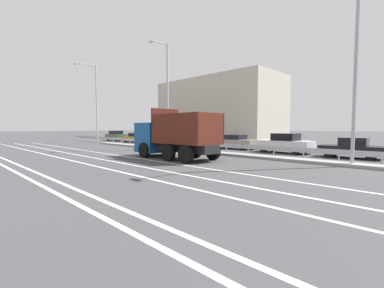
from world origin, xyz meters
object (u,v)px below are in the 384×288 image
object	(u,v)px
street_lamp_1	(166,92)
parked_car_3	(191,140)
parked_car_5	(284,143)
street_lamp_2	(355,53)
median_road_sign	(181,136)
parked_car_4	(236,142)
parked_car_0	(116,136)
parked_car_1	(136,138)
dump_truck	(168,139)
parked_car_2	(160,139)
parked_car_6	(352,148)
street_lamp_0	(95,100)

from	to	relation	value
street_lamp_1	parked_car_3	distance (m)	6.97
parked_car_5	street_lamp_2	bearing A→B (deg)	-129.91
median_road_sign	parked_car_4	bearing A→B (deg)	65.73
street_lamp_1	parked_car_5	bearing A→B (deg)	28.46
parked_car_0	parked_car_1	distance (m)	5.60
parked_car_1	dump_truck	bearing A→B (deg)	-120.64
parked_car_2	parked_car_6	world-z (taller)	parked_car_6
dump_truck	parked_car_4	bearing A→B (deg)	5.50
dump_truck	parked_car_1	size ratio (longest dim) A/B	1.61
parked_car_0	parked_car_2	distance (m)	11.38
parked_car_0	street_lamp_2	bearing A→B (deg)	83.71
street_lamp_2	parked_car_0	distance (m)	34.13
parked_car_0	parked_car_1	bearing A→B (deg)	91.35
street_lamp_1	parked_car_1	xyz separation A→B (m)	(-12.77, 4.96, -4.68)
street_lamp_1	parked_car_6	xyz separation A→B (m)	(14.00, 4.71, -4.66)
street_lamp_0	street_lamp_2	size ratio (longest dim) A/B	0.97
street_lamp_1	parked_car_6	size ratio (longest dim) A/B	2.47
parked_car_5	parked_car_3	bearing A→B (deg)	90.17
street_lamp_1	parked_car_5	world-z (taller)	street_lamp_1
parked_car_5	dump_truck	bearing A→B (deg)	153.78
parked_car_1	parked_car_2	distance (m)	5.78
parked_car_1	parked_car_2	bearing A→B (deg)	-96.78
street_lamp_1	parked_car_4	xyz separation A→B (m)	(4.06, 5.41, -4.65)
parked_car_4	street_lamp_0	bearing A→B (deg)	-74.86
parked_car_2	street_lamp_1	bearing A→B (deg)	60.32
parked_car_0	parked_car_5	world-z (taller)	parked_car_0
median_road_sign	parked_car_2	size ratio (longest dim) A/B	0.55
parked_car_3	parked_car_0	bearing A→B (deg)	-90.09
parked_car_1	street_lamp_0	bearing A→B (deg)	151.09
parked_car_0	parked_car_1	world-z (taller)	parked_car_0
parked_car_4	parked_car_5	size ratio (longest dim) A/B	0.91
parked_car_0	parked_car_5	size ratio (longest dim) A/B	1.03
median_road_sign	street_lamp_1	world-z (taller)	street_lamp_1
parked_car_0	parked_car_4	xyz separation A→B (m)	(22.43, 0.36, -0.09)
street_lamp_1	parked_car_2	distance (m)	9.63
parked_car_0	parked_car_5	xyz separation A→B (m)	(27.49, -0.11, -0.01)
median_road_sign	parked_car_3	xyz separation A→B (m)	(-3.35, 4.68, -0.61)
median_road_sign	parked_car_3	bearing A→B (deg)	125.62
parked_car_0	parked_car_5	bearing A→B (deg)	92.04
parked_car_5	median_road_sign	bearing A→B (deg)	122.49
street_lamp_0	parked_car_3	size ratio (longest dim) A/B	2.68
dump_truck	parked_car_4	xyz separation A→B (m)	(-0.73, 9.27, -0.54)
dump_truck	parked_car_0	xyz separation A→B (m)	(-23.16, 8.91, -0.45)
street_lamp_0	parked_car_5	world-z (taller)	street_lamp_0
dump_truck	parked_car_3	xyz separation A→B (m)	(-6.41, 8.76, -0.57)
street_lamp_2	parked_car_1	bearing A→B (deg)	169.92
street_lamp_0	parked_car_4	bearing A→B (deg)	15.40
parked_car_2	parked_car_6	distance (m)	21.00
parked_car_4	parked_car_6	distance (m)	9.96
street_lamp_0	parked_car_3	world-z (taller)	street_lamp_0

